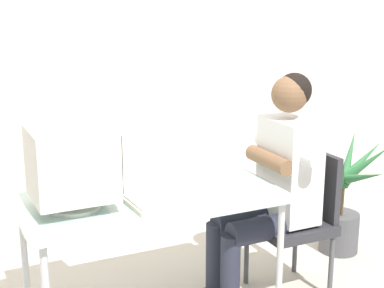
% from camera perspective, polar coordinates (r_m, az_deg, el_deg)
% --- Properties ---
extents(wall_back, '(8.00, 0.10, 3.00)m').
position_cam_1_polar(wall_back, '(4.27, -7.36, 11.13)').
color(wall_back, beige).
rests_on(wall_back, ground_plane).
extents(desk, '(1.35, 0.69, 0.74)m').
position_cam_1_polar(desk, '(3.04, -3.97, -6.17)').
color(desk, '#B7B7BC').
rests_on(desk, ground_plane).
extents(crt_monitor, '(0.39, 0.36, 0.40)m').
position_cam_1_polar(crt_monitor, '(2.82, -11.60, -1.90)').
color(crt_monitor, silver).
rests_on(crt_monitor, desk).
extents(keyboard, '(0.19, 0.47, 0.03)m').
position_cam_1_polar(keyboard, '(2.95, -5.22, -5.25)').
color(keyboard, beige).
rests_on(keyboard, desk).
extents(office_chair, '(0.42, 0.42, 0.85)m').
position_cam_1_polar(office_chair, '(3.53, 10.39, -6.71)').
color(office_chair, '#4C4C51').
rests_on(office_chair, ground_plane).
extents(person_seated, '(0.72, 0.57, 1.32)m').
position_cam_1_polar(person_seated, '(3.35, 7.97, -3.54)').
color(person_seated, silver).
rests_on(person_seated, ground_plane).
extents(potted_plant, '(0.68, 0.75, 0.85)m').
position_cam_1_polar(potted_plant, '(4.13, 14.41, -5.07)').
color(potted_plant, '#4C4C51').
rests_on(potted_plant, ground_plane).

